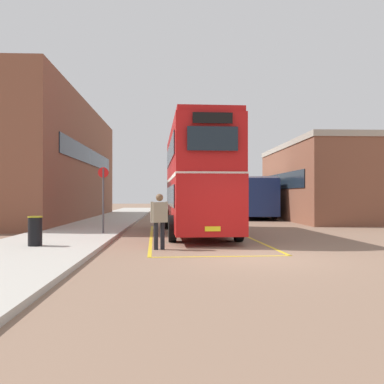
# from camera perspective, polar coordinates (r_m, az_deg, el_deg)

# --- Properties ---
(ground_plane) EXTENTS (135.60, 135.60, 0.00)m
(ground_plane) POSITION_cam_1_polar(r_m,az_deg,el_deg) (26.54, 2.31, -4.18)
(ground_plane) COLOR #846651
(sidewalk_left) EXTENTS (4.00, 57.60, 0.14)m
(sidewalk_left) POSITION_cam_1_polar(r_m,az_deg,el_deg) (29.14, -10.97, -3.70)
(sidewalk_left) COLOR #B2ADA3
(sidewalk_left) RESTS_ON ground
(brick_building_left) EXTENTS (5.82, 23.38, 8.16)m
(brick_building_left) POSITION_cam_1_polar(r_m,az_deg,el_deg) (33.20, -17.84, 3.63)
(brick_building_left) COLOR brown
(brick_building_left) RESTS_ON ground
(depot_building_right) EXTENTS (7.38, 13.96, 5.34)m
(depot_building_right) POSITION_cam_1_polar(r_m,az_deg,el_deg) (32.78, 17.74, 1.22)
(depot_building_right) COLOR brown
(depot_building_right) RESTS_ON ground
(double_decker_bus) EXTENTS (3.05, 10.57, 4.75)m
(double_decker_bus) POSITION_cam_1_polar(r_m,az_deg,el_deg) (19.75, 0.70, 1.83)
(double_decker_bus) COLOR black
(double_decker_bus) RESTS_ON ground
(single_deck_bus) EXTENTS (2.82, 9.63, 3.02)m
(single_deck_bus) POSITION_cam_1_polar(r_m,az_deg,el_deg) (34.62, 7.40, -0.59)
(single_deck_bus) COLOR black
(single_deck_bus) RESTS_ON ground
(pedestrian_boarding) EXTENTS (0.55, 0.41, 1.78)m
(pedestrian_boarding) POSITION_cam_1_polar(r_m,az_deg,el_deg) (14.18, -4.24, -3.22)
(pedestrian_boarding) COLOR black
(pedestrian_boarding) RESTS_ON ground
(litter_bin) EXTENTS (0.46, 0.46, 0.93)m
(litter_bin) POSITION_cam_1_polar(r_m,az_deg,el_deg) (14.82, -19.54, -4.75)
(litter_bin) COLOR black
(litter_bin) RESTS_ON sidewalk_left
(bus_stop_sign) EXTENTS (0.44, 0.13, 2.77)m
(bus_stop_sign) POSITION_cam_1_polar(r_m,az_deg,el_deg) (18.99, -11.35, -0.21)
(bus_stop_sign) COLOR #4C4C51
(bus_stop_sign) RESTS_ON sidewalk_left
(bay_marking_yellow) EXTENTS (4.60, 12.63, 0.01)m
(bay_marking_yellow) POSITION_cam_1_polar(r_m,az_deg,el_deg) (17.90, 1.17, -5.97)
(bay_marking_yellow) COLOR gold
(bay_marking_yellow) RESTS_ON ground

